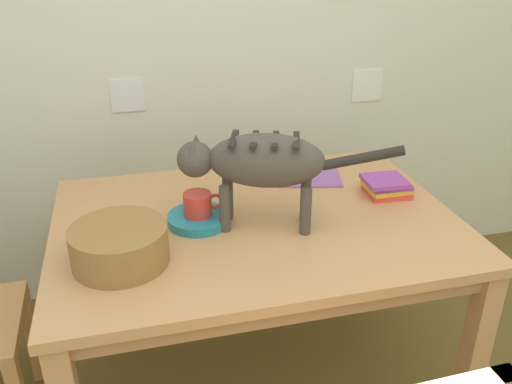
{
  "coord_description": "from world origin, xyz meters",
  "views": [
    {
      "loc": [
        -0.48,
        -0.42,
        1.62
      ],
      "look_at": [
        -0.08,
        1.16,
        0.83
      ],
      "focal_mm": 37.55,
      "sensor_mm": 36.0,
      "label": 1
    }
  ],
  "objects_px": {
    "magazine": "(308,177)",
    "book_stack": "(386,186)",
    "wicker_basket": "(120,245)",
    "dining_table": "(256,238)",
    "cat": "(258,163)",
    "coffee_mug": "(198,204)",
    "saucer_bowl": "(198,219)"
  },
  "relations": [
    {
      "from": "coffee_mug",
      "to": "magazine",
      "type": "height_order",
      "value": "coffee_mug"
    },
    {
      "from": "dining_table",
      "to": "coffee_mug",
      "type": "distance_m",
      "value": 0.25
    },
    {
      "from": "saucer_bowl",
      "to": "wicker_basket",
      "type": "xyz_separation_m",
      "value": [
        -0.26,
        -0.18,
        0.05
      ]
    },
    {
      "from": "coffee_mug",
      "to": "wicker_basket",
      "type": "bearing_deg",
      "value": -145.25
    },
    {
      "from": "cat",
      "to": "magazine",
      "type": "distance_m",
      "value": 0.49
    },
    {
      "from": "book_stack",
      "to": "wicker_basket",
      "type": "relative_size",
      "value": 0.62
    },
    {
      "from": "dining_table",
      "to": "book_stack",
      "type": "relative_size",
      "value": 7.69
    },
    {
      "from": "cat",
      "to": "coffee_mug",
      "type": "bearing_deg",
      "value": 89.73
    },
    {
      "from": "saucer_bowl",
      "to": "book_stack",
      "type": "distance_m",
      "value": 0.72
    },
    {
      "from": "cat",
      "to": "book_stack",
      "type": "relative_size",
      "value": 3.87
    },
    {
      "from": "saucer_bowl",
      "to": "wicker_basket",
      "type": "bearing_deg",
      "value": -144.94
    },
    {
      "from": "magazine",
      "to": "dining_table",
      "type": "bearing_deg",
      "value": -122.58
    },
    {
      "from": "book_stack",
      "to": "wicker_basket",
      "type": "distance_m",
      "value": 1.01
    },
    {
      "from": "dining_table",
      "to": "coffee_mug",
      "type": "xyz_separation_m",
      "value": [
        -0.2,
        0.01,
        0.15
      ]
    },
    {
      "from": "magazine",
      "to": "cat",
      "type": "bearing_deg",
      "value": -118.21
    },
    {
      "from": "magazine",
      "to": "book_stack",
      "type": "height_order",
      "value": "book_stack"
    },
    {
      "from": "book_stack",
      "to": "cat",
      "type": "bearing_deg",
      "value": -167.97
    },
    {
      "from": "magazine",
      "to": "wicker_basket",
      "type": "height_order",
      "value": "wicker_basket"
    },
    {
      "from": "saucer_bowl",
      "to": "book_stack",
      "type": "height_order",
      "value": "book_stack"
    },
    {
      "from": "dining_table",
      "to": "saucer_bowl",
      "type": "distance_m",
      "value": 0.22
    },
    {
      "from": "cat",
      "to": "wicker_basket",
      "type": "relative_size",
      "value": 2.4
    },
    {
      "from": "magazine",
      "to": "book_stack",
      "type": "bearing_deg",
      "value": -28.28
    },
    {
      "from": "saucer_bowl",
      "to": "wicker_basket",
      "type": "distance_m",
      "value": 0.32
    },
    {
      "from": "coffee_mug",
      "to": "magazine",
      "type": "bearing_deg",
      "value": 28.3
    },
    {
      "from": "saucer_bowl",
      "to": "coffee_mug",
      "type": "height_order",
      "value": "coffee_mug"
    },
    {
      "from": "wicker_basket",
      "to": "dining_table",
      "type": "bearing_deg",
      "value": 20.19
    },
    {
      "from": "coffee_mug",
      "to": "magazine",
      "type": "xyz_separation_m",
      "value": [
        0.48,
        0.26,
        -0.07
      ]
    },
    {
      "from": "dining_table",
      "to": "magazine",
      "type": "distance_m",
      "value": 0.4
    },
    {
      "from": "dining_table",
      "to": "cat",
      "type": "height_order",
      "value": "cat"
    },
    {
      "from": "saucer_bowl",
      "to": "book_stack",
      "type": "bearing_deg",
      "value": 3.79
    },
    {
      "from": "magazine",
      "to": "book_stack",
      "type": "xyz_separation_m",
      "value": [
        0.23,
        -0.21,
        0.03
      ]
    },
    {
      "from": "magazine",
      "to": "wicker_basket",
      "type": "bearing_deg",
      "value": -135.58
    }
  ]
}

